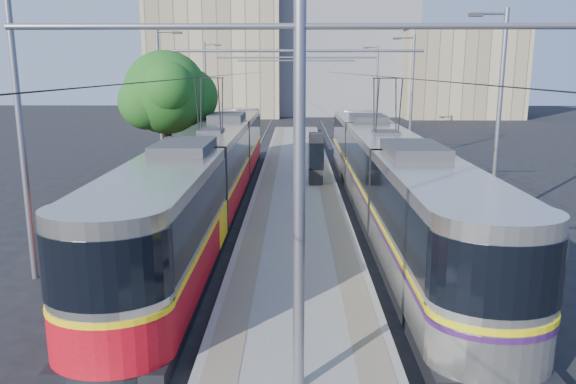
{
  "coord_description": "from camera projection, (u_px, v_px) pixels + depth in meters",
  "views": [
    {
      "loc": [
        -0.07,
        -13.06,
        5.85
      ],
      "look_at": [
        -0.32,
        6.31,
        1.6
      ],
      "focal_mm": 35.0,
      "sensor_mm": 36.0,
      "label": 1
    }
  ],
  "objects": [
    {
      "name": "tree",
      "position": [
        172.0,
        94.0,
        28.87
      ],
      "size": [
        4.69,
        4.33,
        6.81
      ],
      "color": "#382314",
      "rests_on": "ground"
    },
    {
      "name": "track_arrow",
      "position": [
        117.0,
        370.0,
        11.12
      ],
      "size": [
        1.2,
        5.0,
        0.01
      ],
      "primitive_type": "cube",
      "color": "silver",
      "rests_on": "ground"
    },
    {
      "name": "ground",
      "position": [
        298.0,
        309.0,
        14.01
      ],
      "size": [
        160.0,
        160.0,
        0.0
      ],
      "primitive_type": "plane",
      "color": "black",
      "rests_on": "ground"
    },
    {
      "name": "street_lamps",
      "position": [
        297.0,
        98.0,
        33.62
      ],
      "size": [
        15.18,
        38.22,
        8.0
      ],
      "color": "slate",
      "rests_on": "ground"
    },
    {
      "name": "platform",
      "position": [
        296.0,
        176.0,
        30.58
      ],
      "size": [
        4.0,
        50.0,
        0.3
      ],
      "primitive_type": "cube",
      "color": "gray",
      "rests_on": "ground"
    },
    {
      "name": "tactile_strip_left",
      "position": [
        270.0,
        173.0,
        30.56
      ],
      "size": [
        0.7,
        50.0,
        0.01
      ],
      "primitive_type": "cube",
      "color": "gray",
      "rests_on": "platform"
    },
    {
      "name": "shelter",
      "position": [
        316.0,
        157.0,
        27.56
      ],
      "size": [
        0.74,
        1.16,
        2.51
      ],
      "rotation": [
        0.0,
        0.0,
        0.03
      ],
      "color": "black",
      "rests_on": "platform"
    },
    {
      "name": "tram_right",
      "position": [
        384.0,
        169.0,
        23.01
      ],
      "size": [
        2.43,
        27.77,
        5.5
      ],
      "color": "black",
      "rests_on": "ground"
    },
    {
      "name": "catenary",
      "position": [
        297.0,
        97.0,
        26.86
      ],
      "size": [
        9.2,
        70.0,
        7.0
      ],
      "color": "slate",
      "rests_on": "platform"
    },
    {
      "name": "building_right",
      "position": [
        458.0,
        72.0,
        69.23
      ],
      "size": [
        14.28,
        10.2,
        10.87
      ],
      "color": "tan",
      "rests_on": "ground"
    },
    {
      "name": "building_left",
      "position": [
        217.0,
        54.0,
        71.08
      ],
      "size": [
        16.32,
        12.24,
        15.38
      ],
      "color": "tan",
      "rests_on": "ground"
    },
    {
      "name": "building_centre",
      "position": [
        341.0,
        55.0,
        74.78
      ],
      "size": [
        18.36,
        14.28,
        15.48
      ],
      "color": "slate",
      "rests_on": "ground"
    },
    {
      "name": "tactile_strip_right",
      "position": [
        323.0,
        173.0,
        30.53
      ],
      "size": [
        0.7,
        50.0,
        0.01
      ],
      "primitive_type": "cube",
      "color": "gray",
      "rests_on": "platform"
    },
    {
      "name": "tram_left",
      "position": [
        212.0,
        169.0,
        23.76
      ],
      "size": [
        2.43,
        28.72,
        5.5
      ],
      "color": "black",
      "rests_on": "ground"
    },
    {
      "name": "rails",
      "position": [
        296.0,
        178.0,
        30.61
      ],
      "size": [
        8.71,
        70.0,
        0.03
      ],
      "color": "gray",
      "rests_on": "ground"
    }
  ]
}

